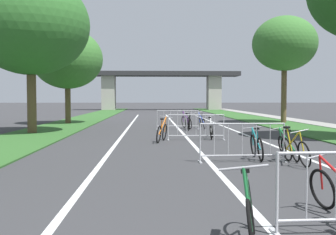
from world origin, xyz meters
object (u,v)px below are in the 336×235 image
(crowd_barrier_second, at_px, (242,143))
(bicycle_green_10, at_px, (250,214))
(bicycle_white_3, at_px, (211,130))
(tree_left_oak_near, at_px, (30,25))
(tree_right_pine_far, at_px, (285,44))
(crowd_barrier_fourth, at_px, (178,120))
(crowd_barrier_third, at_px, (196,127))
(bicycle_purple_4, at_px, (186,122))
(bicycle_green_0, at_px, (288,147))
(bicycle_orange_5, at_px, (162,132))
(bicycle_black_1, at_px, (189,123))
(bicycle_blue_2, at_px, (202,122))
(bicycle_yellow_7, at_px, (295,150))
(bicycle_teal_8, at_px, (257,146))

(crowd_barrier_second, height_order, bicycle_green_10, crowd_barrier_second)
(bicycle_white_3, bearing_deg, tree_left_oak_near, 173.29)
(tree_right_pine_far, relative_size, crowd_barrier_fourth, 3.11)
(tree_left_oak_near, xyz_separation_m, bicycle_white_3, (8.29, -2.69, -4.83))
(tree_left_oak_near, height_order, crowd_barrier_third, tree_left_oak_near)
(crowd_barrier_second, distance_m, bicycle_purple_4, 11.93)
(tree_right_pine_far, height_order, bicycle_green_10, tree_right_pine_far)
(crowd_barrier_third, distance_m, bicycle_green_0, 5.64)
(bicycle_orange_5, bearing_deg, bicycle_black_1, 88.63)
(bicycle_black_1, distance_m, bicycle_blue_2, 1.31)
(bicycle_black_1, bearing_deg, crowd_barrier_second, -85.35)
(bicycle_yellow_7, bearing_deg, tree_right_pine_far, -111.88)
(crowd_barrier_third, bearing_deg, bicycle_black_1, 87.79)
(tree_left_oak_near, bearing_deg, crowd_barrier_fourth, 18.57)
(tree_right_pine_far, relative_size, crowd_barrier_third, 3.11)
(tree_left_oak_near, distance_m, bicycle_white_3, 9.96)
(bicycle_white_3, xyz_separation_m, bicycle_green_10, (-1.43, -12.39, 0.03))
(bicycle_white_3, height_order, bicycle_yellow_7, bicycle_yellow_7)
(tree_left_oak_near, xyz_separation_m, bicycle_blue_2, (8.60, 2.94, -4.84))
(crowd_barrier_second, height_order, bicycle_orange_5, crowd_barrier_second)
(crowd_barrier_fourth, xyz_separation_m, bicycle_yellow_7, (2.24, -11.81, -0.14))
(bicycle_blue_2, height_order, bicycle_orange_5, bicycle_orange_5)
(crowd_barrier_fourth, xyz_separation_m, bicycle_purple_4, (0.54, 0.54, -0.14))
(bicycle_purple_4, xyz_separation_m, bicycle_green_10, (-0.87, -18.04, 0.01))
(crowd_barrier_second, relative_size, bicycle_green_0, 1.40)
(crowd_barrier_third, height_order, bicycle_green_0, crowd_barrier_third)
(bicycle_green_0, height_order, bicycle_yellow_7, bicycle_yellow_7)
(tree_right_pine_far, xyz_separation_m, bicycle_white_3, (-6.53, -10.25, -5.04))
(tree_left_oak_near, bearing_deg, bicycle_green_0, -41.83)
(bicycle_black_1, height_order, bicycle_purple_4, bicycle_purple_4)
(crowd_barrier_fourth, xyz_separation_m, bicycle_orange_5, (-1.04, -6.29, -0.14))
(tree_left_oak_near, xyz_separation_m, tree_right_pine_far, (14.81, 7.56, 0.22))
(crowd_barrier_second, bearing_deg, bicycle_yellow_7, -18.67)
(tree_right_pine_far, xyz_separation_m, crowd_barrier_third, (-7.25, -10.83, -4.88))
(bicycle_teal_8, bearing_deg, bicycle_green_0, -5.86)
(crowd_barrier_second, bearing_deg, bicycle_purple_4, 92.12)
(bicycle_green_0, height_order, bicycle_purple_4, bicycle_purple_4)
(tree_right_pine_far, height_order, crowd_barrier_second, tree_right_pine_far)
(crowd_barrier_third, relative_size, bicycle_green_10, 1.41)
(crowd_barrier_third, xyz_separation_m, bicycle_white_3, (0.72, 0.58, -0.17))
(bicycle_purple_4, xyz_separation_m, bicycle_orange_5, (-1.57, -6.83, -0.00))
(tree_left_oak_near, bearing_deg, bicycle_black_1, 13.86)
(crowd_barrier_third, height_order, bicycle_orange_5, crowd_barrier_third)
(crowd_barrier_second, bearing_deg, bicycle_green_0, 16.68)
(crowd_barrier_fourth, relative_size, bicycle_yellow_7, 1.35)
(crowd_barrier_third, bearing_deg, bicycle_orange_5, -157.09)
(bicycle_teal_8, bearing_deg, bicycle_blue_2, 93.69)
(bicycle_white_3, height_order, bicycle_purple_4, bicycle_purple_4)
(bicycle_yellow_7, bearing_deg, bicycle_orange_5, -63.59)
(crowd_barrier_second, xyz_separation_m, crowd_barrier_fourth, (-0.98, 11.38, 0.00))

